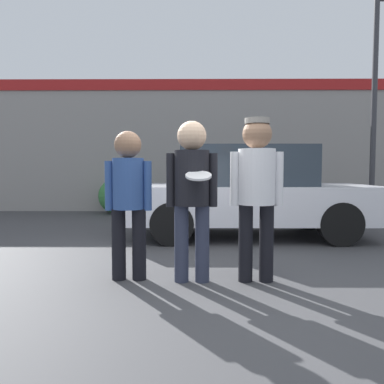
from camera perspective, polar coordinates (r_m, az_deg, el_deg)
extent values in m
plane|color=#3F3F42|center=(3.99, 0.59, -13.90)|extent=(56.00, 56.00, 0.00)
cube|color=gray|center=(10.72, 0.53, 7.00)|extent=(24.00, 0.18, 3.71)
cube|color=#B21E1E|center=(10.85, 0.53, 16.06)|extent=(24.00, 0.04, 0.30)
cylinder|color=black|center=(4.14, -11.11, -7.83)|extent=(0.15, 0.15, 0.77)
cylinder|color=black|center=(4.11, -8.07, -7.91)|extent=(0.15, 0.15, 0.77)
cylinder|color=#2D4C8C|center=(4.05, -9.69, 1.26)|extent=(0.33, 0.33, 0.54)
cylinder|color=#2D4C8C|center=(4.09, -12.52, 0.94)|extent=(0.09, 0.09, 0.53)
cylinder|color=#2D4C8C|center=(4.02, -6.80, 0.95)|extent=(0.09, 0.09, 0.53)
sphere|color=#8C664C|center=(4.05, -9.75, 7.14)|extent=(0.29, 0.29, 0.29)
cylinder|color=#2D3347|center=(3.99, -1.62, -7.87)|extent=(0.15, 0.15, 0.81)
cylinder|color=#2D3347|center=(3.99, 1.57, -7.87)|extent=(0.15, 0.15, 0.81)
cylinder|color=black|center=(3.91, -0.03, 2.15)|extent=(0.37, 0.37, 0.58)
cylinder|color=black|center=(3.92, -3.30, 1.83)|extent=(0.09, 0.09, 0.56)
cylinder|color=black|center=(3.92, 3.25, 1.83)|extent=(0.09, 0.09, 0.56)
sphere|color=#DBB28E|center=(3.93, -0.03, 8.58)|extent=(0.30, 0.30, 0.30)
cylinder|color=white|center=(3.65, 0.99, 2.51)|extent=(0.26, 0.25, 0.10)
cylinder|color=black|center=(4.03, 8.17, -7.71)|extent=(0.15, 0.15, 0.82)
cylinder|color=black|center=(4.07, 11.27, -7.65)|extent=(0.15, 0.15, 0.82)
cylinder|color=silver|center=(3.98, 9.83, 2.29)|extent=(0.39, 0.39, 0.58)
cylinder|color=silver|center=(3.95, 6.48, 2.00)|extent=(0.09, 0.09, 0.56)
cylinder|color=silver|center=(4.02, 13.11, 1.96)|extent=(0.09, 0.09, 0.56)
sphere|color=#8C664C|center=(3.99, 9.89, 8.69)|extent=(0.31, 0.31, 0.31)
cylinder|color=gray|center=(4.01, 9.91, 10.60)|extent=(0.26, 0.26, 0.06)
cube|color=silver|center=(6.68, 8.65, -1.61)|extent=(4.22, 1.80, 0.63)
cube|color=#28333D|center=(6.65, 7.98, 3.96)|extent=(2.20, 1.55, 0.67)
cylinder|color=black|center=(7.77, 17.40, -2.96)|extent=(0.69, 0.22, 0.69)
cylinder|color=black|center=(6.27, 21.66, -4.55)|extent=(0.69, 0.22, 0.69)
cylinder|color=black|center=(7.45, -2.30, -3.08)|extent=(0.69, 0.22, 0.69)
cylinder|color=black|center=(5.86, -3.06, -4.86)|extent=(0.69, 0.22, 0.69)
cylinder|color=#38383D|center=(9.52, 25.99, 11.29)|extent=(0.12, 0.12, 5.09)
sphere|color=#387A3D|center=(10.28, -11.45, -0.60)|extent=(0.95, 0.95, 0.95)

